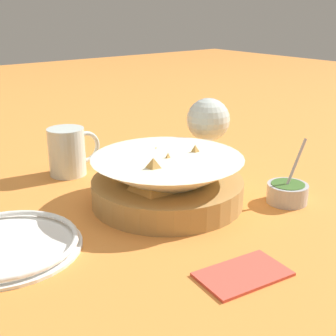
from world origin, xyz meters
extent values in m
plane|color=orange|center=(0.00, 0.00, 0.00)|extent=(4.00, 4.00, 0.00)
cylinder|color=#B2894C|center=(-0.01, 0.00, 0.02)|extent=(0.25, 0.25, 0.04)
cone|color=#EDE5C6|center=(-0.01, 0.00, 0.04)|extent=(0.25, 0.25, 0.08)
cylinder|color=#3D842D|center=(-0.01, 0.00, 0.02)|extent=(0.19, 0.19, 0.01)
pyramid|color=gold|center=(0.05, -0.01, 0.06)|extent=(0.07, 0.07, 0.06)
pyramid|color=gold|center=(0.01, 0.05, 0.06)|extent=(0.09, 0.08, 0.05)
pyramid|color=gold|center=(-0.05, 0.04, 0.05)|extent=(0.08, 0.07, 0.05)
pyramid|color=gold|center=(-0.06, -0.03, 0.06)|extent=(0.10, 0.09, 0.07)
pyramid|color=gold|center=(-0.01, 0.00, 0.06)|extent=(0.08, 0.07, 0.06)
cylinder|color=#B7B7BC|center=(0.15, -0.12, 0.02)|extent=(0.07, 0.07, 0.03)
cylinder|color=#42702D|center=(0.15, -0.12, 0.02)|extent=(0.06, 0.06, 0.02)
cylinder|color=#B7B7BC|center=(0.16, -0.12, 0.06)|extent=(0.05, 0.01, 0.10)
cylinder|color=silver|center=(0.17, 0.09, 0.00)|extent=(0.06, 0.06, 0.00)
cylinder|color=silver|center=(0.17, 0.09, 0.03)|extent=(0.01, 0.01, 0.06)
sphere|color=silver|center=(0.17, 0.09, 0.10)|extent=(0.09, 0.09, 0.09)
sphere|color=#E5B77F|center=(0.17, 0.09, 0.09)|extent=(0.06, 0.06, 0.06)
cylinder|color=silver|center=(-0.08, 0.23, 0.05)|extent=(0.07, 0.07, 0.09)
cylinder|color=gold|center=(-0.08, 0.23, 0.04)|extent=(0.06, 0.06, 0.07)
torus|color=silver|center=(-0.04, 0.23, 0.05)|extent=(0.06, 0.01, 0.06)
cylinder|color=white|center=(-0.28, 0.01, 0.00)|extent=(0.21, 0.21, 0.01)
torus|color=white|center=(-0.28, 0.01, 0.01)|extent=(0.20, 0.20, 0.01)
cube|color=#DB4C3D|center=(-0.07, -0.24, 0.00)|extent=(0.12, 0.08, 0.01)
camera|label=1|loc=(-0.45, -0.57, 0.32)|focal=50.00mm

